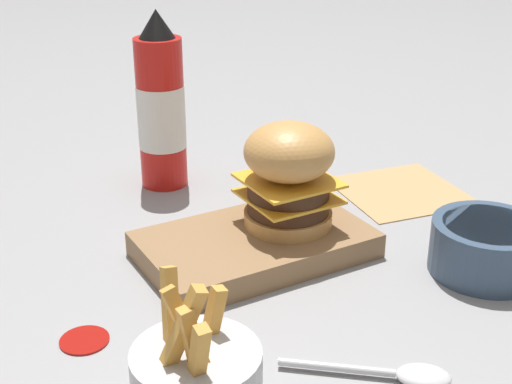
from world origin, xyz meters
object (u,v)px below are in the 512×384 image
burger (289,174)px  ketchup_bottle (161,109)px  spoon (406,375)px  side_bowl (487,246)px  serving_board (256,244)px

burger → ketchup_bottle: size_ratio=0.50×
spoon → side_bowl: bearing=66.3°
burger → spoon: (-0.04, -0.26, -0.08)m
serving_board → side_bowl: bearing=-37.8°
serving_board → spoon: 0.25m
spoon → serving_board: bearing=129.4°
burger → side_bowl: size_ratio=1.00×
ketchup_bottle → spoon: bearing=-89.2°
serving_board → burger: size_ratio=2.07×
side_bowl → spoon: bearing=-152.9°
ketchup_bottle → side_bowl: bearing=-62.8°
burger → spoon: 0.27m
burger → ketchup_bottle: ketchup_bottle is taller
serving_board → ketchup_bottle: (-0.01, 0.24, 0.09)m
serving_board → ketchup_bottle: size_ratio=1.04×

